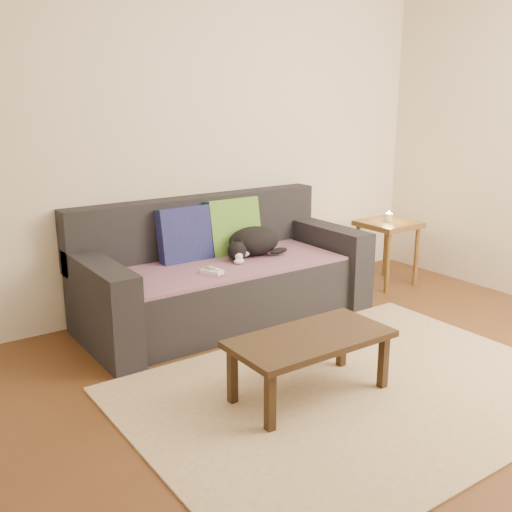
# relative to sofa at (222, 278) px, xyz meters

# --- Properties ---
(ground) EXTENTS (4.50, 4.50, 0.00)m
(ground) POSITION_rel_sofa_xyz_m (0.00, -1.57, -0.31)
(ground) COLOR brown
(ground) RESTS_ON ground
(back_wall) EXTENTS (4.50, 0.04, 2.60)m
(back_wall) POSITION_rel_sofa_xyz_m (0.00, 0.43, 0.99)
(back_wall) COLOR beige
(back_wall) RESTS_ON ground
(sofa) EXTENTS (2.10, 0.94, 0.87)m
(sofa) POSITION_rel_sofa_xyz_m (0.00, 0.00, 0.00)
(sofa) COLOR #232328
(sofa) RESTS_ON ground
(throw_blanket) EXTENTS (1.66, 0.74, 0.02)m
(throw_blanket) POSITION_rel_sofa_xyz_m (0.00, -0.09, 0.12)
(throw_blanket) COLOR #4F2D54
(throw_blanket) RESTS_ON sofa
(cushion_navy) EXTENTS (0.40, 0.16, 0.41)m
(cushion_navy) POSITION_rel_sofa_xyz_m (-0.21, 0.17, 0.32)
(cushion_navy) COLOR #131048
(cushion_navy) RESTS_ON throw_blanket
(cushion_green) EXTENTS (0.44, 0.18, 0.45)m
(cushion_green) POSITION_rel_sofa_xyz_m (0.21, 0.17, 0.32)
(cushion_green) COLOR #0B4732
(cushion_green) RESTS_ON throw_blanket
(cat) EXTENTS (0.52, 0.39, 0.21)m
(cat) POSITION_rel_sofa_xyz_m (0.27, -0.01, 0.23)
(cat) COLOR black
(cat) RESTS_ON throw_blanket
(wii_remote_a) EXTENTS (0.10, 0.15, 0.03)m
(wii_remote_a) POSITION_rel_sofa_xyz_m (-0.25, -0.26, 0.15)
(wii_remote_a) COLOR white
(wii_remote_a) RESTS_ON throw_blanket
(wii_remote_b) EXTENTS (0.05, 0.15, 0.03)m
(wii_remote_b) POSITION_rel_sofa_xyz_m (-0.19, -0.24, 0.15)
(wii_remote_b) COLOR white
(wii_remote_b) RESTS_ON throw_blanket
(side_table) EXTENTS (0.45, 0.45, 0.56)m
(side_table) POSITION_rel_sofa_xyz_m (1.61, -0.12, 0.15)
(side_table) COLOR brown
(side_table) RESTS_ON ground
(candle) EXTENTS (0.06, 0.06, 0.09)m
(candle) POSITION_rel_sofa_xyz_m (1.61, -0.12, 0.29)
(candle) COLOR beige
(candle) RESTS_ON side_table
(rug) EXTENTS (2.50, 1.80, 0.01)m
(rug) POSITION_rel_sofa_xyz_m (0.00, -1.42, -0.30)
(rug) COLOR tan
(rug) RESTS_ON ground
(coffee_table) EXTENTS (0.90, 0.45, 0.36)m
(coffee_table) POSITION_rel_sofa_xyz_m (-0.24, -1.31, 0.00)
(coffee_table) COLOR #302112
(coffee_table) RESTS_ON rug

